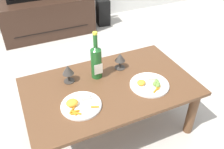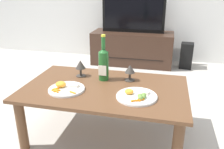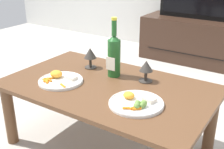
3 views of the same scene
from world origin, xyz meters
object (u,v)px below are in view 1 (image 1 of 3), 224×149
dinner_plate_left (80,105)px  tv_stand (47,17)px  goblet_left (68,71)px  goblet_right (120,58)px  dinner_plate_right (150,84)px  wine_bottle (96,61)px  floor_speaker (103,12)px  dining_table (110,92)px

dinner_plate_left → tv_stand: bearing=84.4°
goblet_left → goblet_right: bearing=0.0°
goblet_left → dinner_plate_right: (0.51, -0.29, -0.08)m
dinner_plate_right → tv_stand: bearing=99.4°
tv_stand → dinner_plate_left: size_ratio=4.44×
goblet_right → dinner_plate_right: goblet_right is taller
tv_stand → wine_bottle: (0.02, -1.74, 0.33)m
goblet_left → dinner_plate_right: 0.59m
goblet_left → tv_stand: bearing=83.9°
floor_speaker → goblet_left: bearing=-114.9°
tv_stand → goblet_right: bearing=-82.2°
wine_bottle → dinner_plate_left: 0.36m
floor_speaker → dinner_plate_left: 2.22m
tv_stand → floor_speaker: size_ratio=3.22×
goblet_left → dinner_plate_left: goblet_left is taller
dining_table → goblet_right: size_ratio=9.22×
goblet_right → tv_stand: bearing=97.8°
dinner_plate_left → floor_speaker: bearing=63.4°
floor_speaker → wine_bottle: 1.92m
goblet_left → wine_bottle: bearing=-8.1°
dining_table → wine_bottle: wine_bottle is taller
floor_speaker → dinner_plate_right: bearing=-98.0°
tv_stand → dinner_plate_left: (-0.19, -1.99, 0.20)m
dining_table → tv_stand: size_ratio=1.03×
goblet_right → dinner_plate_right: 0.31m
tv_stand → wine_bottle: size_ratio=3.21×
goblet_left → dinner_plate_right: goblet_left is taller
floor_speaker → dinner_plate_left: bearing=-111.4°
wine_bottle → dinner_plate_left: wine_bottle is taller
wine_bottle → dinner_plate_right: wine_bottle is taller
dinner_plate_right → goblet_right: bearing=108.5°
wine_bottle → goblet_left: 0.22m
wine_bottle → dinner_plate_right: 0.42m
floor_speaker → goblet_right: bearing=-103.2°
dining_table → dinner_plate_left: (-0.27, -0.12, 0.08)m
wine_bottle → goblet_left: bearing=171.9°
goblet_right → goblet_left: bearing=180.0°
tv_stand → goblet_left: (-0.18, -1.71, 0.28)m
wine_bottle → goblet_right: 0.22m
dining_table → goblet_right: 0.28m
dining_table → goblet_right: bearing=46.1°
dining_table → goblet_left: bearing=146.4°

